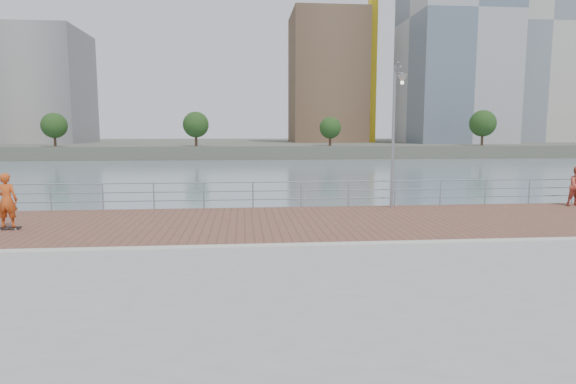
{
  "coord_description": "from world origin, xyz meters",
  "views": [
    {
      "loc": [
        -1.42,
        -13.2,
        3.23
      ],
      "look_at": [
        0.0,
        2.0,
        1.3
      ],
      "focal_mm": 30.0,
      "sensor_mm": 36.0,
      "label": 1
    }
  ],
  "objects": [
    {
      "name": "seawall",
      "position": [
        0.0,
        -5.0,
        -1.0
      ],
      "size": [
        40.0,
        24.0,
        2.0
      ],
      "primitive_type": "cube",
      "color": "gray",
      "rests_on": "ground"
    },
    {
      "name": "skateboard",
      "position": [
        -9.12,
        3.1,
        0.09
      ],
      "size": [
        0.78,
        0.23,
        0.09
      ],
      "rotation": [
        0.0,
        0.0,
        0.04
      ],
      "color": "black",
      "rests_on": "brick_lane"
    },
    {
      "name": "street_lamp",
      "position": [
        4.84,
        6.08,
        4.07
      ],
      "size": [
        0.42,
        1.22,
        5.73
      ],
      "color": "gray",
      "rests_on": "brick_lane"
    },
    {
      "name": "far_shore",
      "position": [
        0.0,
        122.5,
        -0.75
      ],
      "size": [
        320.0,
        95.0,
        2.5
      ],
      "primitive_type": "cube",
      "color": "#4C5142",
      "rests_on": "ground"
    },
    {
      "name": "brick_lane",
      "position": [
        0.0,
        3.6,
        0.01
      ],
      "size": [
        40.0,
        6.8,
        0.02
      ],
      "primitive_type": "cube",
      "color": "brown",
      "rests_on": "seawall"
    },
    {
      "name": "guardrail",
      "position": [
        0.0,
        7.0,
        0.69
      ],
      "size": [
        39.06,
        0.06,
        1.13
      ],
      "color": "#8C9EA8",
      "rests_on": "brick_lane"
    },
    {
      "name": "skyline",
      "position": [
        28.61,
        104.1,
        23.19
      ],
      "size": [
        233.0,
        41.0,
        57.76
      ],
      "color": "#ADA38E",
      "rests_on": "far_shore"
    },
    {
      "name": "water",
      "position": [
        0.0,
        0.0,
        -2.0
      ],
      "size": [
        400.0,
        400.0,
        0.0
      ],
      "primitive_type": "plane",
      "color": "slate",
      "rests_on": "ground"
    },
    {
      "name": "tower_crane",
      "position": [
        27.36,
        104.0,
        33.5
      ],
      "size": [
        47.0,
        2.0,
        50.7
      ],
      "color": "gold",
      "rests_on": "far_shore"
    },
    {
      "name": "shoreline_trees",
      "position": [
        -10.55,
        77.0,
        4.5
      ],
      "size": [
        110.15,
        5.19,
        6.93
      ],
      "color": "#473323",
      "rests_on": "far_shore"
    },
    {
      "name": "curb",
      "position": [
        0.0,
        0.0,
        0.03
      ],
      "size": [
        40.0,
        0.4,
        0.06
      ],
      "primitive_type": "cube",
      "color": "#B7B5AD",
      "rests_on": "seawall"
    },
    {
      "name": "skateboarder",
      "position": [
        -9.12,
        3.1,
        1.0
      ],
      "size": [
        0.67,
        0.46,
        1.79
      ],
      "primitive_type": "imported",
      "rotation": [
        0.0,
        0.0,
        3.18
      ],
      "color": "#C44B1A",
      "rests_on": "skateboard"
    }
  ]
}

